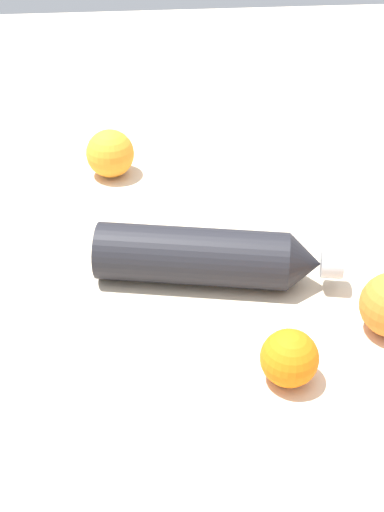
% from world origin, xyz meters
% --- Properties ---
extents(ground_plane, '(2.40, 2.40, 0.00)m').
position_xyz_m(ground_plane, '(0.00, 0.00, 0.00)').
color(ground_plane, beige).
extents(water_bottle, '(0.32, 0.13, 0.07)m').
position_xyz_m(water_bottle, '(-0.06, -0.04, 0.04)').
color(water_bottle, black).
rests_on(water_bottle, ground_plane).
extents(orange_0, '(0.06, 0.06, 0.06)m').
position_xyz_m(orange_0, '(-0.12, 0.15, 0.03)').
color(orange_0, orange).
rests_on(orange_0, ground_plane).
extents(orange_1, '(0.08, 0.08, 0.08)m').
position_xyz_m(orange_1, '(0.07, -0.33, 0.04)').
color(orange_1, orange).
rests_on(orange_1, ground_plane).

